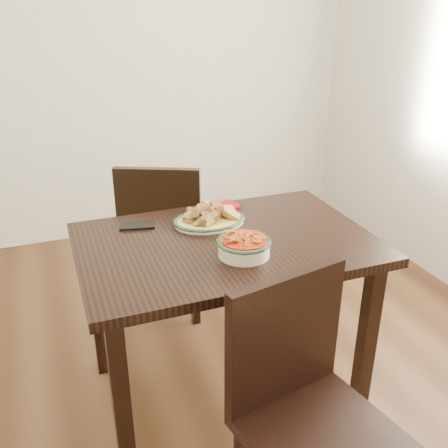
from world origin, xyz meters
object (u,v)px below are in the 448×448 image
object	(u,v)px
smartphone	(137,225)
dining_table	(226,262)
fish_plate	(209,214)
chair_far	(164,233)
chair_near	(304,401)
noodle_bowl	(244,244)

from	to	relation	value
smartphone	dining_table	bearing A→B (deg)	-28.02
dining_table	fish_plate	bearing A→B (deg)	92.67
chair_far	fish_plate	size ratio (longest dim) A/B	2.92
chair_near	chair_far	bearing A→B (deg)	82.82
chair_far	noodle_bowl	world-z (taller)	chair_far
chair_far	smartphone	distance (m)	0.54
dining_table	fish_plate	world-z (taller)	fish_plate
chair_near	smartphone	xyz separation A→B (m)	(-0.31, 0.91, 0.26)
noodle_bowl	smartphone	xyz separation A→B (m)	(-0.32, 0.39, -0.04)
chair_near	noodle_bowl	bearing A→B (deg)	77.46
dining_table	fish_plate	distance (m)	0.23
fish_plate	noodle_bowl	bearing A→B (deg)	-85.55
fish_plate	noodle_bowl	world-z (taller)	fish_plate
dining_table	chair_far	size ratio (longest dim) A/B	1.31
dining_table	chair_far	world-z (taller)	chair_far
smartphone	chair_far	bearing A→B (deg)	74.75
dining_table	chair_near	size ratio (longest dim) A/B	1.31
dining_table	chair_near	world-z (taller)	chair_near
chair_far	chair_near	world-z (taller)	same
chair_far	noodle_bowl	xyz separation A→B (m)	(0.11, -0.82, 0.29)
dining_table	chair_far	bearing A→B (deg)	97.92
noodle_bowl	chair_far	bearing A→B (deg)	97.69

